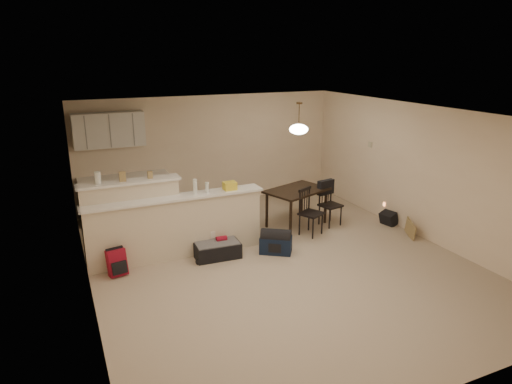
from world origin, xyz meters
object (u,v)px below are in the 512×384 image
pendant_lamp (299,129)px  black_daypack (389,218)px  dining_table (297,194)px  navy_duffel (276,245)px  dining_chair_near (311,212)px  suitcase (217,249)px  dining_chair_far (331,204)px  red_backpack (117,263)px

pendant_lamp → black_daypack: 2.66m
dining_table → navy_duffel: dining_table is taller
dining_chair_near → suitcase: size_ratio=1.20×
dining_chair_far → red_backpack: size_ratio=2.12×
dining_chair_near → suitcase: bearing=159.4°
dining_table → navy_duffel: bearing=-152.4°
pendant_lamp → dining_chair_near: bearing=-89.3°
dining_chair_near → navy_duffel: bearing=179.4°
navy_duffel → dining_chair_far: bearing=59.0°
pendant_lamp → dining_chair_far: (0.63, -0.28, -1.54)m
black_daypack → dining_table: bearing=54.6°
dining_chair_near → pendant_lamp: bearing=64.3°
pendant_lamp → black_daypack: size_ratio=2.02×
dining_table → suitcase: 2.21m
dining_table → red_backpack: size_ratio=3.34×
black_daypack → suitcase: bearing=78.4°
pendant_lamp → red_backpack: bearing=-168.2°
dining_table → black_daypack: dining_table is taller
dining_table → red_backpack: dining_table is taller
dining_chair_near → navy_duffel: (-1.00, -0.48, -0.31)m
dining_table → dining_chair_far: size_ratio=1.58×
red_backpack → black_daypack: bearing=-10.8°
red_backpack → black_daypack: size_ratio=1.38×
dining_table → pendant_lamp: pendant_lamp is taller
dining_table → pendant_lamp: (0.00, 0.00, 1.32)m
pendant_lamp → suitcase: size_ratio=0.80×
dining_table → black_daypack: (1.74, -0.77, -0.54)m
navy_duffel → suitcase: bearing=-161.9°
dining_table → suitcase: bearing=-178.0°
pendant_lamp → red_backpack: pendant_lamp is taller
pendant_lamp → suitcase: bearing=-159.0°
dining_table → dining_chair_near: 0.60m
pendant_lamp → dining_chair_near: size_ratio=0.67×
pendant_lamp → dining_chair_far: size_ratio=0.69×
suitcase → dining_table: bearing=24.0°
dining_chair_far → red_backpack: bearing=174.8°
dining_table → dining_chair_near: size_ratio=1.54×
navy_duffel → black_daypack: navy_duffel is taller
dining_chair_near → black_daypack: 1.78m
dining_chair_far → suitcase: size_ratio=1.17×
pendant_lamp → suitcase: pendant_lamp is taller
navy_duffel → black_daypack: 2.75m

